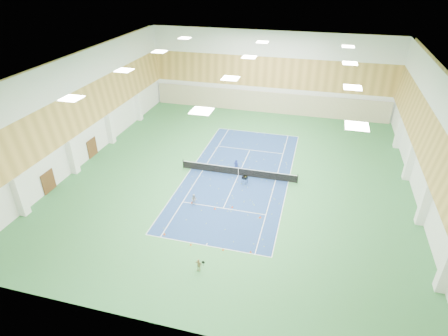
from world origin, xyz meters
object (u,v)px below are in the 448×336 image
at_px(child_apron, 199,265).
at_px(ball_cart, 245,180).
at_px(tennis_net, 238,171).
at_px(child_court, 194,200).
at_px(coach, 236,166).

xyz_separation_m(child_apron, ball_cart, (0.76, 13.18, -0.08)).
relative_size(tennis_net, child_court, 10.86).
height_order(coach, ball_cart, coach).
relative_size(child_court, child_apron, 1.07).
xyz_separation_m(coach, ball_cart, (1.44, -2.11, -0.33)).
relative_size(child_court, ball_cart, 1.24).
bearing_deg(coach, child_apron, 102.27).
distance_m(tennis_net, coach, 0.76).
bearing_deg(coach, tennis_net, 133.66).
bearing_deg(child_apron, coach, 103.08).
relative_size(coach, child_apron, 1.45).
height_order(tennis_net, coach, coach).
xyz_separation_m(child_court, child_apron, (3.13, -8.14, -0.04)).
bearing_deg(tennis_net, ball_cart, -55.44).
height_order(tennis_net, ball_cart, tennis_net).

